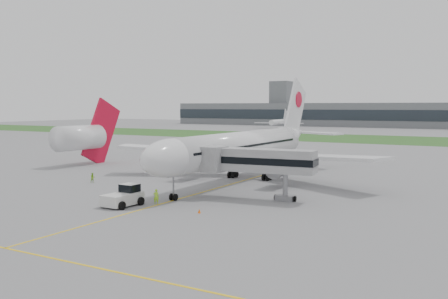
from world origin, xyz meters
The scene contains 14 objects.
ground centered at (0.00, 0.00, 0.00)m, with size 600.00×600.00×0.00m, color gray.
apron_markings centered at (0.00, -5.00, 0.00)m, with size 70.00×70.00×0.04m, color yellow, non-canonical shape.
grass_strip centered at (0.00, 120.00, 0.01)m, with size 600.00×50.00×0.02m, color #2C5D22.
terminal_building centered at (0.00, 229.87, 7.00)m, with size 320.00×22.30×14.00m.
control_tower centered at (-90.00, 232.00, 0.00)m, with size 12.00×12.00×56.00m, color slate, non-canonical shape.
airliner centered at (0.00, 4.87, 5.66)m, with size 48.13×53.95×17.88m.
pushback_tug centered at (-3.31, -20.72, 1.18)m, with size 3.56×5.11×2.56m.
jet_bridge centered at (8.86, -9.04, 5.06)m, with size 14.76×5.53×6.84m.
safety_cone_left centered at (-6.44, -18.78, 0.30)m, with size 0.43×0.43×0.59m, color #FF650D.
safety_cone_right centered at (7.03, -19.85, 0.26)m, with size 0.37×0.37×0.51m, color #FF650D.
ground_crew_near centered at (-0.40, -18.16, 0.96)m, with size 0.70×0.46×1.93m, color #A3F028.
ground_crew_far centered at (-20.01, -8.96, 0.79)m, with size 0.77×0.60×1.58m, color #80C721.
neighbor_aircraft centered at (-38.74, 7.33, 5.85)m, with size 5.12×17.97×14.76m.
distant_aircraft_left centered at (-70.20, 182.09, 0.00)m, with size 26.83×23.67×10.26m, color white, non-canonical shape.
Camera 1 is at (37.11, -67.21, 12.20)m, focal length 40.00 mm.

